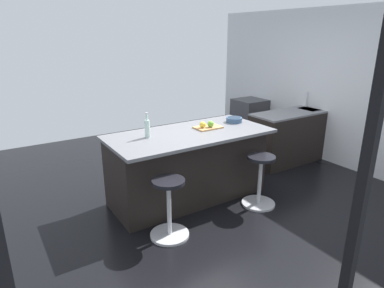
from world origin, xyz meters
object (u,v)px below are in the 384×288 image
kitchen_island (188,165)px  cutting_board (208,127)px  oven_range (249,119)px  stool_middle (169,210)px  apple_yellow (203,125)px  apple_green (211,124)px  fruit_bowl (234,120)px  stool_by_window (260,182)px  water_bottle (147,128)px

kitchen_island → cutting_board: (-0.32, -0.00, 0.48)m
oven_range → stool_middle: oven_range is taller
kitchen_island → apple_yellow: size_ratio=24.96×
apple_yellow → oven_range: bearing=-145.2°
oven_range → kitchen_island: bearing=32.3°
apple_green → fruit_bowl: apple_green is taller
oven_range → cutting_board: size_ratio=2.39×
oven_range → apple_green: size_ratio=9.69×
kitchen_island → stool_middle: kitchen_island is taller
stool_by_window → apple_yellow: 1.07m
stool_by_window → apple_yellow: (0.45, -0.68, 0.69)m
stool_middle → fruit_bowl: fruit_bowl is taller
stool_by_window → fruit_bowl: 1.01m
stool_middle → stool_by_window: bearing=180.0°
oven_range → water_bottle: bearing=26.7°
stool_middle → water_bottle: water_bottle is taller
cutting_board → water_bottle: size_ratio=1.15×
kitchen_island → stool_middle: bearing=45.4°
apple_yellow → water_bottle: bearing=-3.9°
oven_range → kitchen_island: kitchen_island is taller
stool_by_window → fruit_bowl: (-0.15, -0.74, 0.67)m
oven_range → stool_middle: 3.96m
water_bottle → apple_yellow: bearing=176.1°
cutting_board → apple_yellow: apple_yellow is taller
oven_range → apple_green: bearing=36.7°
stool_middle → oven_range: bearing=-144.5°
cutting_board → apple_yellow: size_ratio=4.20×
kitchen_island → stool_by_window: kitchen_island is taller
kitchen_island → fruit_bowl: size_ratio=9.37×
water_bottle → apple_green: bearing=174.4°
oven_range → cutting_board: cutting_board is taller
apple_yellow → apple_green: apple_green is taller
stool_middle → apple_green: size_ratio=7.76×
oven_range → water_bottle: size_ratio=2.76×
cutting_board → water_bottle: water_bottle is taller
apple_green → fruit_bowl: size_ratio=0.39×
stool_middle → fruit_bowl: bearing=-153.6°
cutting_board → fruit_bowl: size_ratio=1.58×
cutting_board → oven_range: bearing=-144.2°
water_bottle → fruit_bowl: 1.38m
cutting_board → apple_green: apple_green is taller
apple_green → water_bottle: water_bottle is taller
stool_by_window → fruit_bowl: size_ratio=3.02×
kitchen_island → apple_yellow: (-0.23, 0.00, 0.53)m
kitchen_island → apple_green: size_ratio=24.08×
stool_middle → water_bottle: size_ratio=2.21×
kitchen_island → stool_by_window: bearing=134.6°
oven_range → apple_yellow: bearing=34.8°
apple_green → stool_by_window: bearing=117.6°
water_bottle → fruit_bowl: size_ratio=1.37×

